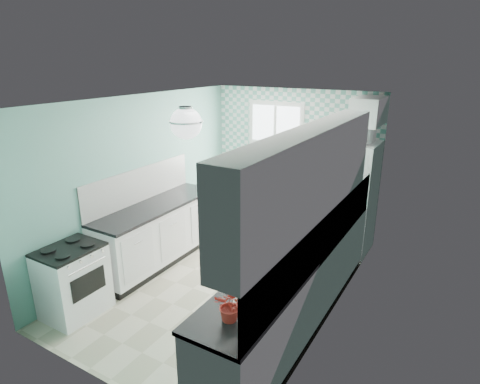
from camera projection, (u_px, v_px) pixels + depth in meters
The scene contains 26 objects.
floor at pixel (228, 280), 5.67m from camera, with size 3.00×4.40×0.02m, color beige.
ceiling at pixel (226, 99), 4.87m from camera, with size 3.00×4.40×0.02m, color white.
wall_back at pixel (294, 161), 7.08m from camera, with size 3.00×0.02×2.50m, color #68A79A.
wall_front at pixel (91, 269), 3.47m from camera, with size 3.00×0.02×2.50m, color #68A79A.
wall_left at pixel (142, 180), 6.00m from camera, with size 0.02×4.40×2.50m, color #68A79A.
wall_right at pixel (339, 219), 4.54m from camera, with size 0.02×4.40×2.50m, color #68A79A.
accent_wall at pixel (293, 161), 7.06m from camera, with size 3.00×0.01×2.50m, color #66B5A3.
window at pixel (275, 143), 7.11m from camera, with size 1.04×0.05×1.44m.
backsplash_right at pixel (325, 236), 4.25m from camera, with size 0.02×3.60×0.51m, color white.
backsplash_left at pixel (140, 185), 5.95m from camera, with size 0.02×2.15×0.51m, color white.
upper_cabinets_right at pixel (309, 174), 3.93m from camera, with size 0.33×3.20×0.90m, color white.
upper_cabinet_fridge at pixel (369, 111), 5.82m from camera, with size 0.40×0.74×0.40m, color white.
ceiling_light at pixel (186, 123), 4.28m from camera, with size 0.34×0.34×0.35m.
base_cabinets_right at pixel (297, 289), 4.62m from camera, with size 0.60×3.60×0.90m, color white.
countertop_right at pixel (298, 252), 4.48m from camera, with size 0.63×3.60×0.04m, color black.
base_cabinets_left at pixel (158, 235), 6.05m from camera, with size 0.60×2.15×0.90m, color white.
countertop_left at pixel (157, 206), 5.89m from camera, with size 0.63×2.15×0.04m, color black.
fridge at pixel (348, 197), 6.34m from camera, with size 0.77×0.77×1.78m.
stove at pixel (73, 280), 4.81m from camera, with size 0.57×0.71×0.86m.
sink at pixel (329, 222), 5.29m from camera, with size 0.54×0.45×0.53m.
rug at pixel (275, 263), 6.12m from camera, with size 0.73×1.04×0.02m, color #660803.
dish_towel at pixel (305, 247), 5.60m from camera, with size 0.02×0.26×0.39m, color #69B2B2.
fruit_bowl at pixel (249, 299), 3.52m from camera, with size 0.29×0.29×0.07m, color white.
potted_plant at pixel (231, 306), 3.25m from camera, with size 0.25×0.22×0.28m, color #A1100E.
soap_bottle at pixel (335, 213), 5.29m from camera, with size 0.09×0.09×0.20m, color #9DB8C1.
microwave at pixel (354, 131), 6.00m from camera, with size 0.59×0.40×0.32m, color silver.
Camera 1 is at (2.68, -4.20, 2.99)m, focal length 30.00 mm.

